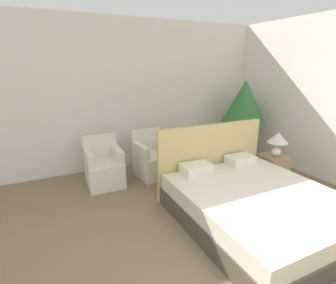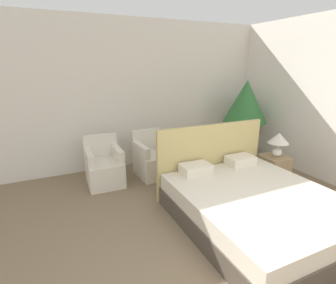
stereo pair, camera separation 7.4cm
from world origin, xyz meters
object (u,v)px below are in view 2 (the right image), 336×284
object	(u,v)px
armchair_near_window_left	(104,169)
table_lamp	(279,140)
armchair_near_window_right	(153,161)
potted_palm	(246,104)
nightstand	(273,169)
bed	(253,204)

from	to	relation	value
armchair_near_window_left	table_lamp	xyz separation A→B (m)	(2.76, -1.23, 0.51)
armchair_near_window_right	table_lamp	bearing A→B (deg)	-37.88
armchair_near_window_right	potted_palm	distance (m)	2.35
armchair_near_window_left	nightstand	distance (m)	3.00
armchair_near_window_right	table_lamp	size ratio (longest dim) A/B	1.97
armchair_near_window_left	potted_palm	world-z (taller)	potted_palm
bed	nightstand	xyz separation A→B (m)	(1.19, 0.80, -0.01)
potted_palm	nightstand	bearing A→B (deg)	-104.97
nightstand	table_lamp	bearing A→B (deg)	-54.09
bed	armchair_near_window_right	xyz separation A→B (m)	(-0.63, 2.01, 0.02)
bed	armchair_near_window_left	distance (m)	2.54
armchair_near_window_left	armchair_near_window_right	xyz separation A→B (m)	(0.92, -0.00, 0.00)
bed	armchair_near_window_right	distance (m)	2.11
bed	table_lamp	world-z (taller)	bed
armchair_near_window_right	nightstand	world-z (taller)	armchair_near_window_right
armchair_near_window_left	armchair_near_window_right	bearing A→B (deg)	1.42
table_lamp	bed	bearing A→B (deg)	-147.07
bed	armchair_near_window_right	size ratio (longest dim) A/B	2.63
bed	potted_palm	xyz separation A→B (m)	(1.52, 2.04, 0.96)
bed	table_lamp	bearing A→B (deg)	32.93
nightstand	table_lamp	world-z (taller)	table_lamp
potted_palm	table_lamp	size ratio (longest dim) A/B	4.07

